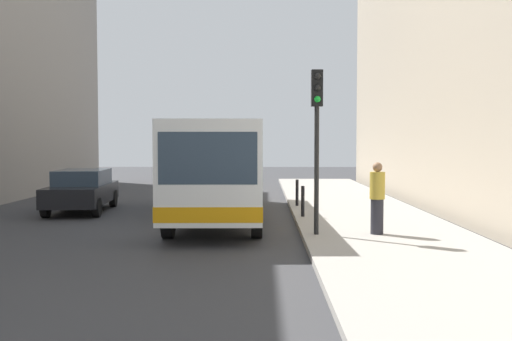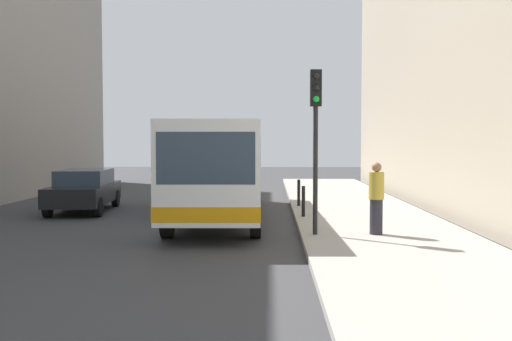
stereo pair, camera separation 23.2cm
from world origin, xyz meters
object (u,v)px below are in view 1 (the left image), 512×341
Objects in this scene: bollard_mid at (297,193)px; pedestrian_near_signal at (377,198)px; car_beside_bus at (82,190)px; bus at (220,165)px; bollard_near at (303,201)px; traffic_light at (317,120)px.

pedestrian_near_signal is (1.63, -6.40, 0.43)m from bollard_mid.
bollard_mid is (7.62, 0.62, -0.16)m from car_beside_bus.
bus is 6.02m from pedestrian_near_signal.
bollard_near is 2.99m from bollard_mid.
bollard_near is 3.80m from pedestrian_near_signal.
bollard_near is 1.00× the size of bollard_mid.
bollard_near and bollard_mid have the same top height.
pedestrian_near_signal reaches higher than bollard_near.
bus is 11.66× the size of bollard_mid.
bus is at bearing 158.26° from car_beside_bus.
traffic_light is at bearing -88.36° from bollard_near.
bus is at bearing -140.06° from bollard_mid.
car_beside_bus reaches higher than bollard_mid.
traffic_light is at bearing 121.11° from bus.
traffic_light reaches higher than bus.
car_beside_bus is 9.94m from traffic_light.
traffic_light is 2.27× the size of pedestrian_near_signal.
traffic_light is at bearing -89.12° from bollard_mid.
traffic_light is 4.32× the size of bollard_near.
traffic_light is 4.32× the size of bollard_mid.
traffic_light is 2.48m from pedestrian_near_signal.
car_beside_bus is 7.64m from bollard_mid.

